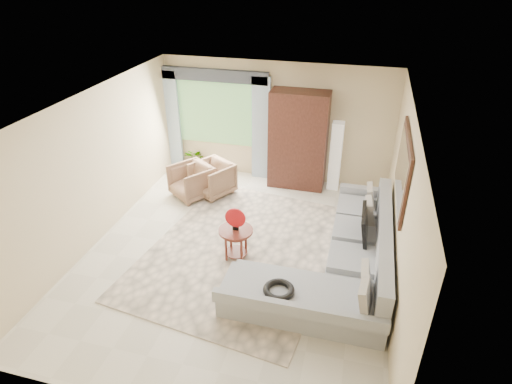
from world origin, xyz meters
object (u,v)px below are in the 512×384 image
(sectional_sofa, at_px, (343,263))
(coffee_table, at_px, (236,243))
(armchair_right, at_px, (212,179))
(armoire, at_px, (298,140))
(armchair_left, at_px, (191,181))
(potted_plant, at_px, (196,160))
(floor_lamp, at_px, (336,156))
(tv_screen, at_px, (365,225))

(sectional_sofa, relative_size, coffee_table, 6.12)
(armchair_right, bearing_deg, armoire, 57.91)
(coffee_table, relative_size, armchair_left, 0.74)
(potted_plant, distance_m, floor_lamp, 3.24)
(tv_screen, relative_size, armchair_left, 0.96)
(tv_screen, xyz_separation_m, potted_plant, (-3.90, 2.50, -0.45))
(armchair_left, bearing_deg, potted_plant, 143.47)
(tv_screen, relative_size, armchair_right, 0.96)
(sectional_sofa, relative_size, floor_lamp, 2.31)
(tv_screen, xyz_separation_m, coffee_table, (-2.02, -0.44, -0.42))
(armchair_left, distance_m, armchair_right, 0.44)
(armoire, xyz_separation_m, floor_lamp, (0.80, 0.06, -0.30))
(sectional_sofa, distance_m, potted_plant, 4.72)
(armoire, bearing_deg, armchair_left, -152.22)
(armchair_right, xyz_separation_m, potted_plant, (-0.75, 0.95, -0.08))
(armchair_left, bearing_deg, coffee_table, -13.75)
(potted_plant, bearing_deg, sectional_sofa, -39.56)
(tv_screen, distance_m, coffee_table, 2.11)
(coffee_table, relative_size, armchair_right, 0.73)
(potted_plant, relative_size, armoire, 0.26)
(tv_screen, height_order, coffee_table, tv_screen)
(sectional_sofa, height_order, armoire, armoire)
(potted_plant, bearing_deg, armoire, -2.54)
(potted_plant, relative_size, floor_lamp, 0.36)
(armchair_right, xyz_separation_m, floor_lamp, (2.45, 0.91, 0.40))
(floor_lamp, bearing_deg, armchair_right, -159.69)
(coffee_table, relative_size, armoire, 0.27)
(floor_lamp, bearing_deg, tv_screen, -74.05)
(armchair_right, relative_size, floor_lamp, 0.51)
(sectional_sofa, distance_m, coffee_table, 1.76)
(potted_plant, bearing_deg, armchair_left, -72.27)
(armoire, bearing_deg, armchair_right, -152.84)
(coffee_table, xyz_separation_m, armchair_right, (-1.13, 1.98, 0.05))
(coffee_table, distance_m, floor_lamp, 3.21)
(sectional_sofa, distance_m, tv_screen, 0.72)
(floor_lamp, bearing_deg, potted_plant, 179.16)
(potted_plant, bearing_deg, armchair_right, -51.73)
(floor_lamp, bearing_deg, sectional_sofa, -81.67)
(potted_plant, bearing_deg, floor_lamp, -0.84)
(sectional_sofa, relative_size, armoire, 1.65)
(armoire, bearing_deg, floor_lamp, 4.29)
(armchair_left, xyz_separation_m, armoire, (2.03, 1.07, 0.70))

